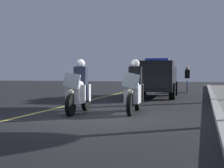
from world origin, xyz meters
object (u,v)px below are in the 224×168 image
(police_motorcycle_lead_left, at_px, (79,91))
(cyclist_background, at_px, (187,80))
(police_motorcycle_lead_right, at_px, (134,91))
(police_suv, at_px, (156,77))

(police_motorcycle_lead_left, height_order, cyclist_background, police_motorcycle_lead_left)
(police_motorcycle_lead_left, xyz_separation_m, police_motorcycle_lead_right, (-0.52, 1.68, 0.00))
(police_suv, bearing_deg, police_motorcycle_lead_right, 2.22)
(police_motorcycle_lead_left, bearing_deg, police_suv, 169.65)
(police_motorcycle_lead_right, height_order, cyclist_background, police_motorcycle_lead_right)
(cyclist_background, bearing_deg, police_suv, -16.45)
(police_motorcycle_lead_left, distance_m, police_motorcycle_lead_right, 1.76)
(police_suv, distance_m, cyclist_background, 4.85)
(police_motorcycle_lead_left, distance_m, police_suv, 7.82)
(police_motorcycle_lead_left, relative_size, cyclist_background, 1.22)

